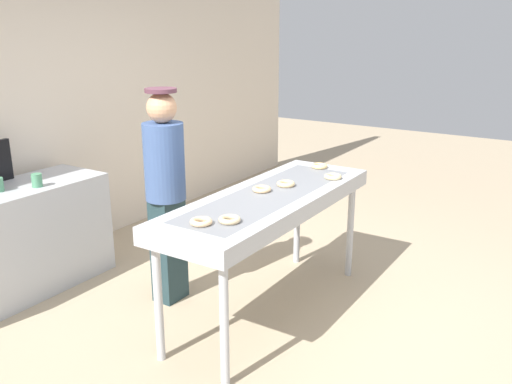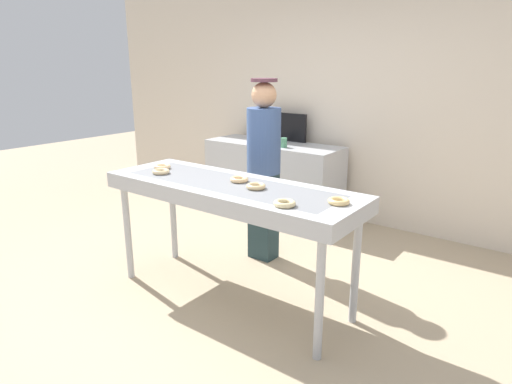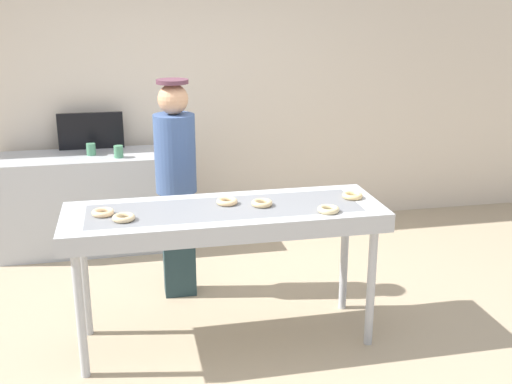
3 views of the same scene
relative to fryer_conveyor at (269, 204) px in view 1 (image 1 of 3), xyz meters
name	(u,v)px [view 1 (image 1 of 3)]	position (x,y,z in m)	size (l,w,h in m)	color
ground_plane	(268,311)	(0.00, 0.00, -0.87)	(16.00, 16.00, 0.00)	tan
back_wall	(50,90)	(0.00, 2.34, 0.68)	(8.00, 0.12, 3.08)	beige
fryer_conveyor	(269,204)	(0.00, 0.00, 0.00)	(2.04, 0.68, 0.94)	#B7BABF
plain_donut_0	(333,177)	(0.63, -0.21, 0.09)	(0.14, 0.14, 0.03)	beige
plain_donut_1	(230,220)	(-0.63, -0.10, 0.09)	(0.14, 0.14, 0.03)	beige
plain_donut_2	(286,184)	(0.25, 0.00, 0.09)	(0.14, 0.14, 0.03)	#E6C287
plain_donut_3	(262,189)	(0.03, 0.08, 0.09)	(0.14, 0.14, 0.03)	#F7C88C
plain_donut_4	(201,222)	(-0.76, 0.02, 0.09)	(0.14, 0.14, 0.03)	#F8CB93
plain_donut_5	(319,166)	(0.87, 0.03, 0.09)	(0.14, 0.14, 0.03)	#F8CE82
worker_baker	(166,187)	(-0.24, 0.77, 0.06)	(0.31, 0.31, 1.67)	#22383D
prep_counter	(6,245)	(-0.91, 1.89, -0.43)	(1.68, 0.60, 0.88)	#B7BABF
paper_cup_1	(37,180)	(-0.66, 1.74, 0.07)	(0.08, 0.08, 0.11)	#4C8C66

